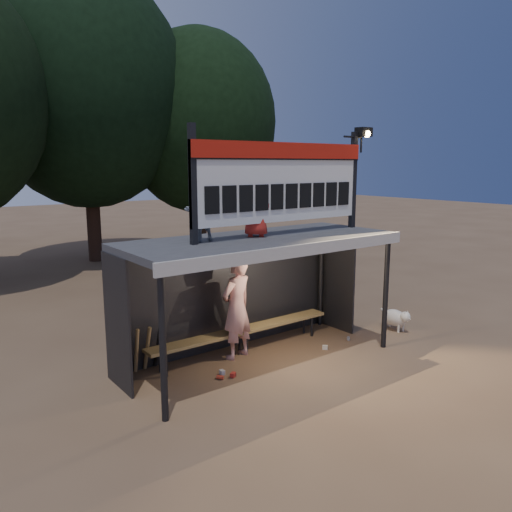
# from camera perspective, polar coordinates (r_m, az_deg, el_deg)

# --- Properties ---
(ground) EXTENTS (80.00, 80.00, 0.00)m
(ground) POSITION_cam_1_polar(r_m,az_deg,el_deg) (9.43, 0.51, -11.92)
(ground) COLOR brown
(ground) RESTS_ON ground
(player) EXTENTS (0.80, 0.62, 1.94)m
(player) POSITION_cam_1_polar(r_m,az_deg,el_deg) (9.31, -2.24, -5.90)
(player) COLOR white
(player) RESTS_ON ground
(child_a) EXTENTS (0.52, 0.42, 1.03)m
(child_a) POSITION_cam_1_polar(r_m,az_deg,el_deg) (8.29, -6.63, 5.15)
(child_a) COLOR slate
(child_a) RESTS_ON dugout_shelter
(child_b) EXTENTS (0.63, 0.60, 1.08)m
(child_b) POSITION_cam_1_polar(r_m,az_deg,el_deg) (8.82, 0.00, 5.71)
(child_b) COLOR #A82219
(child_b) RESTS_ON dugout_shelter
(dugout_shelter) EXTENTS (5.10, 2.08, 2.32)m
(dugout_shelter) POSITION_cam_1_polar(r_m,az_deg,el_deg) (9.08, -0.41, -0.62)
(dugout_shelter) COLOR #38383A
(dugout_shelter) RESTS_ON ground
(scoreboard_assembly) EXTENTS (4.10, 0.27, 1.99)m
(scoreboard_assembly) POSITION_cam_1_polar(r_m,az_deg,el_deg) (9.07, 3.40, 8.76)
(scoreboard_assembly) COLOR black
(scoreboard_assembly) RESTS_ON dugout_shelter
(bench) EXTENTS (4.00, 0.35, 0.48)m
(bench) POSITION_cam_1_polar(r_m,az_deg,el_deg) (9.69, -1.49, -8.56)
(bench) COLOR olive
(bench) RESTS_ON ground
(tree_mid) EXTENTS (7.22, 7.22, 10.36)m
(tree_mid) POSITION_cam_1_polar(r_m,az_deg,el_deg) (19.63, -18.86, 17.46)
(tree_mid) COLOR #321E16
(tree_mid) RESTS_ON ground
(tree_right) EXTENTS (6.08, 6.08, 8.72)m
(tree_right) POSITION_cam_1_polar(r_m,az_deg,el_deg) (20.30, -6.62, 14.91)
(tree_right) COLOR #301F15
(tree_right) RESTS_ON ground
(dog) EXTENTS (0.36, 0.81, 0.49)m
(dog) POSITION_cam_1_polar(r_m,az_deg,el_deg) (11.42, 15.69, -6.81)
(dog) COLOR beige
(dog) RESTS_ON ground
(bats) EXTENTS (0.48, 0.32, 0.84)m
(bats) POSITION_cam_1_polar(r_m,az_deg,el_deg) (9.04, -12.32, -10.26)
(bats) COLOR #9D7A49
(bats) RESTS_ON ground
(litter) EXTENTS (3.29, 0.33, 0.08)m
(litter) POSITION_cam_1_polar(r_m,az_deg,el_deg) (9.35, 2.05, -11.89)
(litter) COLOR #A2221B
(litter) RESTS_ON ground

